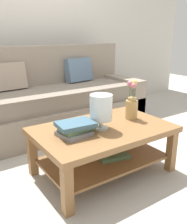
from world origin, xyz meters
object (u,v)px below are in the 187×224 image
couch (54,102)px  glass_hurricane_vase (101,108)px  book_stack_main (75,128)px  flower_pitcher (132,105)px  coffee_table (103,140)px

couch → glass_hurricane_vase: size_ratio=7.57×
book_stack_main → flower_pitcher: (0.65, 0.05, 0.08)m
couch → book_stack_main: couch is taller
book_stack_main → flower_pitcher: flower_pitcher is taller
glass_hurricane_vase → couch: bearing=82.3°
glass_hurricane_vase → book_stack_main: bearing=178.8°
coffee_table → glass_hurricane_vase: size_ratio=3.94×
coffee_table → glass_hurricane_vase: glass_hurricane_vase is taller
couch → coffee_table: size_ratio=1.92×
glass_hurricane_vase → flower_pitcher: flower_pitcher is taller
coffee_table → book_stack_main: bearing=-177.5°
coffee_table → flower_pitcher: flower_pitcher is taller
flower_pitcher → glass_hurricane_vase: bearing=-171.7°
book_stack_main → coffee_table: bearing=2.5°
book_stack_main → flower_pitcher: bearing=4.7°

